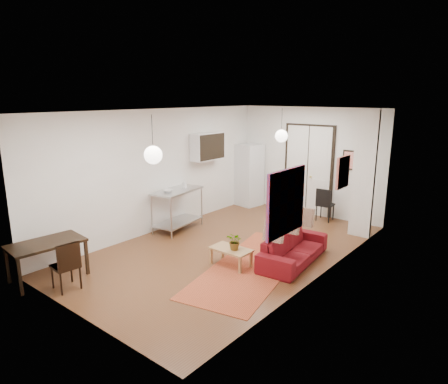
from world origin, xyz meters
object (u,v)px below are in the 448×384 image
Objects in this scene: fridge at (249,175)px; sofa at (294,249)px; coffee_table at (231,251)px; black_side_chair at (327,201)px; dining_chair_far at (69,260)px; dining_chair_near at (69,260)px; dining_table at (46,246)px; kitchen_counter at (177,203)px.

sofa is at bearing -34.44° from fridge.
coffee_table is 0.91× the size of black_side_chair.
dining_chair_far is at bearing 69.40° from black_side_chair.
dining_chair_near is (-1.58, -2.41, 0.19)m from coffee_table.
dining_table is (-2.18, -2.49, 0.31)m from coffee_table.
fridge is at bearing -167.42° from dining_chair_near.
kitchen_counter is 3.35m from dining_table.
coffee_table is at bearing 152.55° from dining_chair_far.
kitchen_counter is at bearing -161.46° from dining_chair_near.
dining_chair_far reaches higher than sofa.
sofa is 1.36× the size of kitchen_counter.
black_side_chair is (0.13, 3.89, 0.20)m from coffee_table.
fridge is 6.27m from dining_chair_far.
sofa is 1.43× the size of dining_table.
kitchen_counter is (-2.32, 0.86, 0.36)m from coffee_table.
sofa is 2.20× the size of dining_chair_far.
kitchen_counter is 2.96m from fridge.
dining_chair_near is 0.00m from dining_chair_far.
dining_chair_near is at bearing 180.00° from dining_chair_far.
coffee_table is 0.93× the size of dining_chair_near.
dining_table is 1.53× the size of dining_chair_far.
dining_table is 0.62m from dining_chair_far.
sofa is 3.06m from black_side_chair.
kitchen_counter reaches higher than sofa.
dining_table is at bearing 64.69° from black_side_chair.
sofa is at bearing 47.70° from coffee_table.
fridge is (0.00, 2.95, 0.24)m from kitchen_counter.
dining_chair_far is 0.98× the size of black_side_chair.
dining_chair_near is 0.98× the size of black_side_chair.
coffee_table is 0.44× the size of fridge.
coffee_table is at bearing -50.65° from fridge.
fridge is at bearing 121.35° from coffee_table.
fridge reaches higher than dining_chair_near.
kitchen_counter reaches higher than dining_table.
dining_table is 1.50× the size of black_side_chair.
black_side_chair is (-0.70, 2.97, 0.23)m from sofa.
fridge reaches higher than kitchen_counter.
coffee_table is (-0.84, -0.92, 0.03)m from sofa.
kitchen_counter is at bearing 159.70° from coffee_table.
sofa is 4.12m from dining_chair_near.
dining_chair_far is at bearing 7.90° from dining_table.
dining_table is at bearing -95.64° from kitchen_counter.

